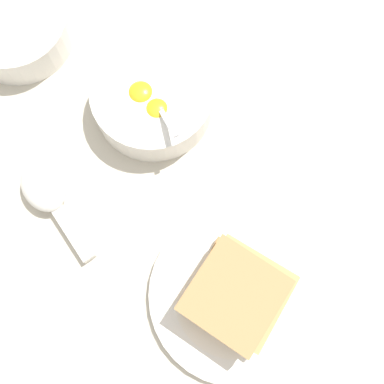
{
  "coord_description": "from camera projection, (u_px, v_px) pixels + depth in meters",
  "views": [
    {
      "loc": [
        -0.2,
        -0.01,
        0.6
      ],
      "look_at": [
        -0.05,
        -0.01,
        0.02
      ],
      "focal_mm": 42.0,
      "sensor_mm": 36.0,
      "label": 1
    }
  ],
  "objects": [
    {
      "name": "congee_bowl",
      "position": [
        15.0,
        27.0,
        0.65
      ],
      "size": [
        0.16,
        0.16,
        0.05
      ],
      "color": "white",
      "rests_on": "ground_plane"
    },
    {
      "name": "toast_plate",
      "position": [
        234.0,
        294.0,
        0.57
      ],
      "size": [
        0.22,
        0.22,
        0.01
      ],
      "color": "white",
      "rests_on": "ground_plane"
    },
    {
      "name": "soup_spoon",
      "position": [
        47.0,
        194.0,
        0.6
      ],
      "size": [
        0.15,
        0.11,
        0.03
      ],
      "color": "white",
      "rests_on": "ground_plane"
    },
    {
      "name": "toast_sandwich",
      "position": [
        237.0,
        293.0,
        0.54
      ],
      "size": [
        0.15,
        0.15,
        0.05
      ],
      "color": "tan",
      "rests_on": "toast_plate"
    },
    {
      "name": "ground_plane",
      "position": [
        183.0,
        161.0,
        0.63
      ],
      "size": [
        3.0,
        3.0,
        0.0
      ],
      "primitive_type": "plane",
      "color": "beige"
    },
    {
      "name": "egg_bowl",
      "position": [
        153.0,
        99.0,
        0.62
      ],
      "size": [
        0.17,
        0.17,
        0.08
      ],
      "color": "white",
      "rests_on": "ground_plane"
    }
  ]
}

